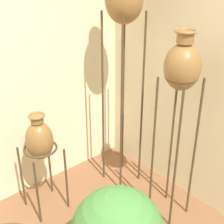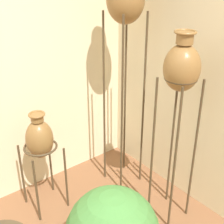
% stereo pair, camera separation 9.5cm
% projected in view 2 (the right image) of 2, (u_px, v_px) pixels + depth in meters
% --- Properties ---
extents(vase_stand_tall, '(0.33, 0.33, 2.16)m').
position_uv_depth(vase_stand_tall, '(125.00, 4.00, 2.61)').
color(vase_stand_tall, '#473823').
rests_on(vase_stand_tall, ground_plane).
extents(vase_stand_medium, '(0.28, 0.28, 1.69)m').
position_uv_depth(vase_stand_medium, '(181.00, 73.00, 2.34)').
color(vase_stand_medium, '#473823').
rests_on(vase_stand_medium, ground_plane).
extents(vase_stand_short, '(0.32, 0.32, 0.98)m').
position_uv_depth(vase_stand_short, '(40.00, 140.00, 2.73)').
color(vase_stand_short, '#473823').
rests_on(vase_stand_short, ground_plane).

